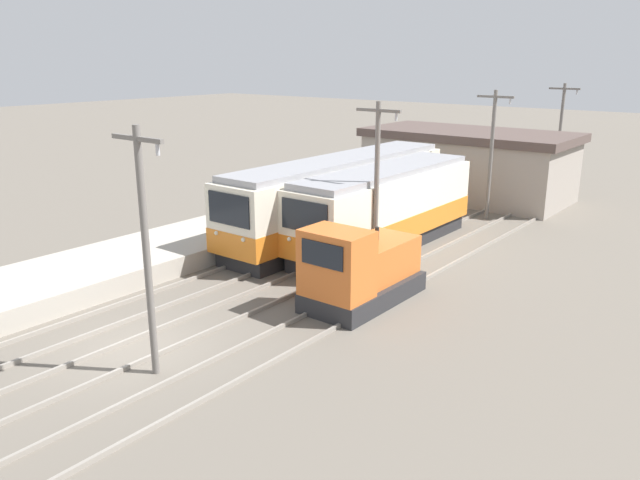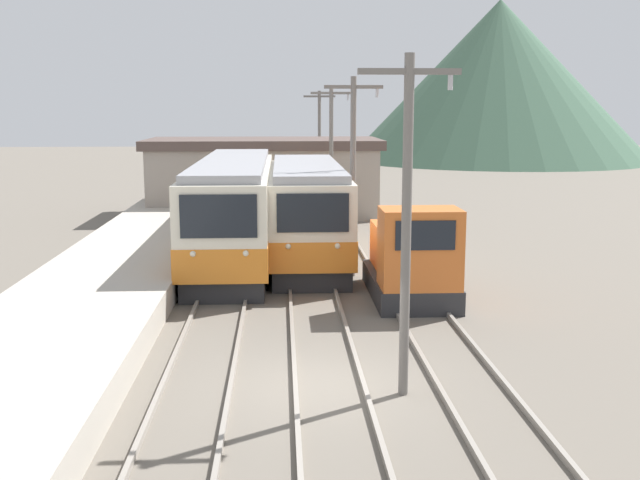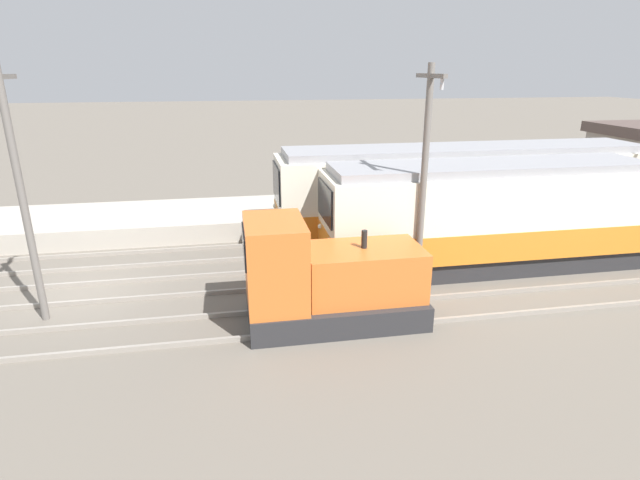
% 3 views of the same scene
% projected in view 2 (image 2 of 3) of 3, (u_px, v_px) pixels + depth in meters
% --- Properties ---
extents(ground_plane, '(200.00, 200.00, 0.00)m').
position_uv_depth(ground_plane, '(320.00, 386.00, 15.93)').
color(ground_plane, '#665E54').
extents(platform_left, '(4.50, 54.00, 0.81)m').
position_uv_depth(platform_left, '(20.00, 373.00, 15.54)').
color(platform_left, '#ADA599').
rests_on(platform_left, ground).
extents(track_left, '(1.54, 60.00, 0.14)m').
position_uv_depth(track_left, '(197.00, 385.00, 15.79)').
color(track_left, gray).
rests_on(track_left, ground).
extents(track_center, '(1.54, 60.00, 0.14)m').
position_uv_depth(track_center, '(329.00, 382.00, 15.93)').
color(track_center, gray).
rests_on(track_center, ground).
extents(track_right, '(1.54, 60.00, 0.14)m').
position_uv_depth(track_right, '(468.00, 380.00, 16.09)').
color(track_right, gray).
rests_on(track_right, ground).
extents(commuter_train_left, '(2.84, 14.94, 3.88)m').
position_uv_depth(commuter_train_left, '(234.00, 213.00, 29.15)').
color(commuter_train_left, '#28282B').
rests_on(commuter_train_left, ground).
extents(commuter_train_center, '(2.84, 11.51, 3.73)m').
position_uv_depth(commuter_train_center, '(306.00, 215.00, 28.89)').
color(commuter_train_center, '#28282B').
rests_on(commuter_train_center, ground).
extents(shunting_locomotive, '(2.40, 4.89, 3.00)m').
position_uv_depth(shunting_locomotive, '(411.00, 260.00, 23.00)').
color(shunting_locomotive, '#28282B').
rests_on(shunting_locomotive, ground).
extents(catenary_mast_near, '(2.00, 0.20, 6.88)m').
position_uv_depth(catenary_mast_near, '(407.00, 214.00, 14.82)').
color(catenary_mast_near, slate).
rests_on(catenary_mast_near, ground).
extents(catenary_mast_mid, '(2.00, 0.20, 6.88)m').
position_uv_depth(catenary_mast_mid, '(353.00, 169.00, 25.67)').
color(catenary_mast_mid, slate).
rests_on(catenary_mast_mid, ground).
extents(catenary_mast_far, '(2.00, 0.20, 6.88)m').
position_uv_depth(catenary_mast_far, '(331.00, 151.00, 36.51)').
color(catenary_mast_far, slate).
rests_on(catenary_mast_far, ground).
extents(catenary_mast_distant, '(2.00, 0.20, 6.88)m').
position_uv_depth(catenary_mast_distant, '(320.00, 141.00, 47.36)').
color(catenary_mast_distant, slate).
rests_on(catenary_mast_distant, ground).
extents(station_building, '(12.60, 6.30, 4.16)m').
position_uv_depth(station_building, '(264.00, 177.00, 41.04)').
color(station_building, gray).
rests_on(station_building, ground).
extents(mountain_backdrop, '(33.50, 33.50, 17.55)m').
position_uv_depth(mountain_backdrop, '(498.00, 81.00, 83.42)').
color(mountain_backdrop, '#3D5B47').
rests_on(mountain_backdrop, ground).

